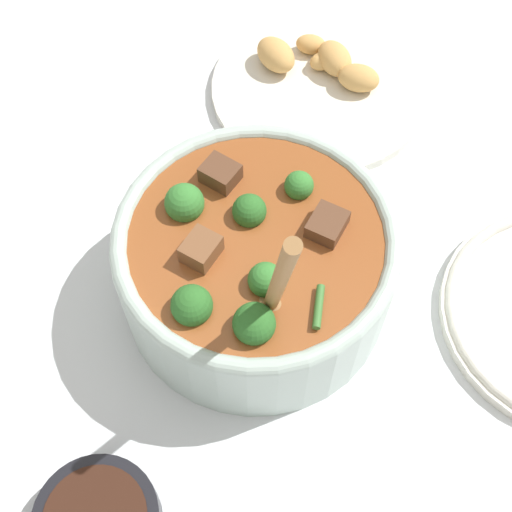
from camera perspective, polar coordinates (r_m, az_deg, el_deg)
The scene contains 3 objects.
ground_plane at distance 0.71m, azimuth 0.00°, elevation -2.85°, with size 4.00×4.00×0.00m, color silver.
stew_bowl at distance 0.66m, azimuth -0.03°, elevation -0.36°, with size 0.26×0.26×0.28m.
food_plate at distance 0.87m, azimuth 5.03°, elevation 13.63°, with size 0.25×0.25×0.05m.
Camera 1 is at (-0.20, 0.26, 0.63)m, focal length 50.00 mm.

